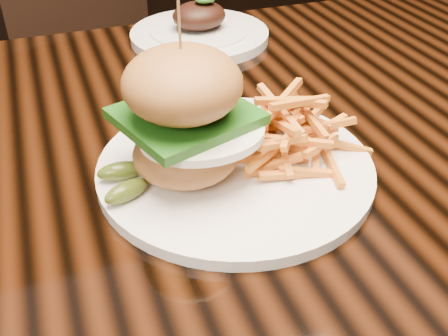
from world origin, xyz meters
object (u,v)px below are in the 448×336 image
object	(u,v)px
far_dish	(200,31)
chair_far	(103,46)
burger_plate	(230,133)
dining_table	(191,178)

from	to	relation	value
far_dish	chair_far	world-z (taller)	chair_far
burger_plate	chair_far	xyz separation A→B (m)	(-0.02, 0.99, -0.27)
dining_table	burger_plate	xyz separation A→B (m)	(0.02, -0.11, 0.14)
burger_plate	chair_far	size ratio (longest dim) A/B	0.36
dining_table	chair_far	distance (m)	0.89
far_dish	dining_table	bearing A→B (deg)	-110.50
dining_table	burger_plate	distance (m)	0.17
burger_plate	far_dish	distance (m)	0.44
dining_table	far_dish	bearing A→B (deg)	69.50
chair_far	burger_plate	bearing A→B (deg)	-111.27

